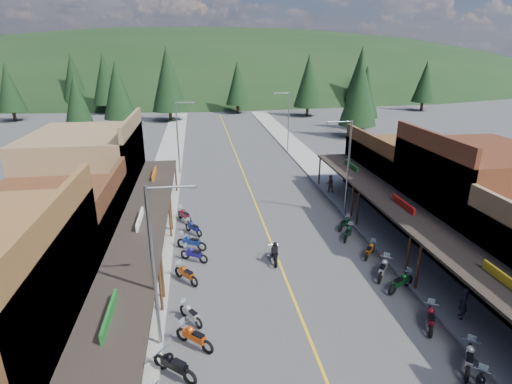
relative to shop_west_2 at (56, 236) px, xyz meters
name	(u,v)px	position (x,y,z in m)	size (l,w,h in m)	color
ground	(282,269)	(13.75, -1.70, -2.53)	(220.00, 220.00, 0.00)	#38383A
centerline	(245,176)	(13.75, 18.30, -2.53)	(0.15, 90.00, 0.01)	gold
sidewalk_west	(164,179)	(5.05, 18.30, -2.46)	(3.40, 94.00, 0.15)	gray
sidewalk_east	(321,172)	(22.45, 18.30, -2.46)	(3.40, 94.00, 0.15)	gray
shop_west_2	(56,236)	(0.00, 0.00, 0.00)	(10.90, 9.00, 6.20)	#3F2111
shop_west_3	(91,174)	(-0.03, 9.60, 0.99)	(10.90, 10.20, 8.20)	brown
shop_east_2	(472,197)	(27.54, 0.00, 0.99)	(10.90, 9.00, 8.20)	#562B19
shop_east_3	(403,172)	(27.51, 9.60, 0.00)	(10.90, 10.20, 6.20)	#4C2D16
streetlight_0	(156,262)	(6.80, -7.70, 1.93)	(2.16, 0.18, 8.00)	gray
streetlight_1	(179,135)	(6.80, 20.30, 1.93)	(2.16, 0.18, 8.00)	gray
streetlight_2	(347,164)	(20.71, 6.30, 1.93)	(2.16, 0.18, 8.00)	gray
streetlight_3	(287,120)	(20.71, 28.30, 1.93)	(2.16, 0.18, 8.00)	gray
ridge_hill	(209,86)	(13.75, 133.30, -2.53)	(310.00, 140.00, 60.00)	black
pine_0	(9,87)	(-26.25, 60.30, 3.95)	(5.04, 5.04, 11.00)	black
pine_1	(105,79)	(-10.25, 68.30, 4.70)	(5.88, 5.88, 12.50)	black
pine_2	(168,79)	(3.75, 56.30, 5.46)	(6.72, 6.72, 14.00)	black
pine_3	(237,83)	(17.75, 64.30, 3.95)	(5.04, 5.04, 11.00)	black
pine_4	(309,81)	(31.75, 58.30, 4.70)	(5.88, 5.88, 12.50)	black
pine_5	(361,73)	(47.75, 70.30, 5.46)	(6.72, 6.72, 14.00)	black
pine_6	(425,81)	(59.75, 62.30, 3.95)	(5.04, 5.04, 11.00)	black
pine_7	(73,78)	(-18.25, 74.30, 4.70)	(5.88, 5.88, 12.50)	black
pine_8	(77,103)	(-8.25, 38.30, 3.44)	(4.48, 4.48, 10.00)	black
pine_9	(366,92)	(37.75, 43.30, 3.85)	(4.93, 4.93, 10.80)	black
pine_10	(117,90)	(-4.25, 48.30, 4.25)	(5.38, 5.38, 11.60)	black
pine_11	(360,91)	(33.75, 36.30, 4.65)	(5.82, 5.82, 12.40)	black
bike_west_4	(174,364)	(7.41, -9.73, -1.87)	(0.78, 2.33, 1.33)	black
bike_west_5	(194,336)	(8.24, -8.02, -1.91)	(0.73, 2.19, 1.25)	#CC470E
bike_west_6	(191,313)	(8.06, -6.14, -2.00)	(0.63, 1.88, 1.07)	#A2A2A7
bike_west_7	(186,273)	(7.76, -2.30, -1.93)	(0.70, 2.10, 1.20)	#A03F0B
bike_west_8	(194,254)	(8.23, 0.14, -1.96)	(0.67, 2.01, 1.15)	navy
bike_west_9	(192,242)	(8.07, 1.82, -1.90)	(0.73, 2.20, 1.26)	navy
bike_west_10	(193,227)	(8.19, 4.34, -1.97)	(0.66, 1.97, 1.12)	navy
bike_west_11	(185,215)	(7.49, 6.76, -1.92)	(0.71, 2.14, 1.22)	maroon
bike_east_4	(469,357)	(20.06, -11.13, -1.91)	(0.73, 2.18, 1.25)	#A09EA4
bike_east_5	(431,317)	(19.94, -8.32, -1.93)	(0.71, 2.12, 1.21)	maroon
bike_east_6	(401,281)	(20.05, -5.03, -1.92)	(0.72, 2.15, 1.23)	#0E471E
bike_east_7	(383,268)	(19.71, -3.47, -1.89)	(0.75, 2.25, 1.29)	#AEB0B4
bike_east_8	(370,249)	(19.96, -0.94, -2.00)	(0.63, 1.88, 1.08)	#BD670D
bike_east_9	(348,232)	(19.44, 1.82, -1.97)	(0.66, 1.97, 1.12)	#0C3D20
bike_east_10	(344,223)	(19.80, 3.53, -2.00)	(0.62, 1.85, 1.06)	#0A361E
rider_on_bike	(274,253)	(13.45, -0.69, -1.92)	(0.76, 2.05, 1.54)	black
pedestrian_east_a	(463,303)	(21.84, -8.02, -1.50)	(0.64, 0.42, 1.77)	black
pedestrian_east_b	(330,183)	(21.25, 11.64, -1.53)	(0.83, 0.48, 1.71)	brown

